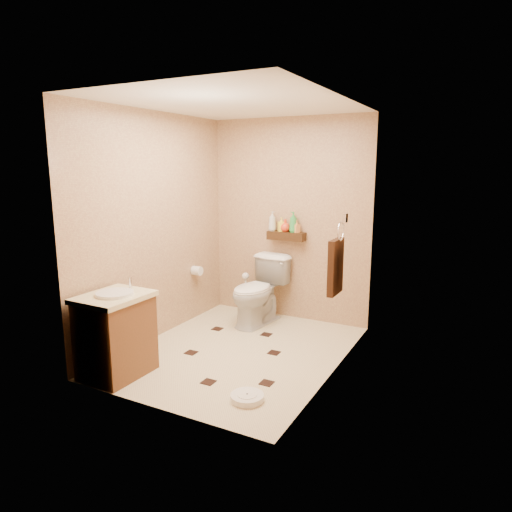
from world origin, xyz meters
The scene contains 19 objects.
ground centered at (0.00, 0.00, 0.00)m, with size 2.50×2.50×0.00m, color beige.
wall_back centered at (0.00, 1.25, 1.20)m, with size 2.00×0.04×2.40m, color tan.
wall_front centered at (0.00, -1.25, 1.20)m, with size 2.00×0.04×2.40m, color tan.
wall_left centered at (-1.00, 0.00, 1.20)m, with size 0.04×2.50×2.40m, color tan.
wall_right centered at (1.00, 0.00, 1.20)m, with size 0.04×2.50×2.40m, color tan.
ceiling centered at (0.00, 0.00, 2.40)m, with size 2.00×2.50×0.02m, color white.
wall_shelf centered at (0.00, 1.17, 1.02)m, with size 0.46×0.14×0.10m, color #3D2210.
floor_accents centered at (0.02, -0.06, 0.00)m, with size 1.20×1.36×0.01m.
toilet centered at (-0.20, 0.83, 0.40)m, with size 0.45×0.78×0.80m, color white.
vanity centered at (-0.70, -0.95, 0.38)m, with size 0.51×0.62×0.86m.
bathroom_scale centered at (0.56, -0.82, 0.03)m, with size 0.28×0.28×0.05m.
toilet_brush centered at (-0.50, 1.07, 0.19)m, with size 0.12×0.12×0.54m.
towel_ring centered at (0.91, 0.25, 0.95)m, with size 0.12×0.30×0.76m.
toilet_paper centered at (-0.94, 0.65, 0.60)m, with size 0.12×0.11×0.12m.
bottle_a centered at (-0.19, 1.17, 1.19)m, with size 0.09×0.09×0.24m, color beige.
bottle_b centered at (-0.07, 1.17, 1.15)m, with size 0.08×0.08×0.17m, color yellow.
bottle_c centered at (-0.02, 1.17, 1.15)m, with size 0.12×0.12×0.15m, color red.
bottle_d centered at (0.09, 1.17, 1.19)m, with size 0.09×0.09×0.24m, color green.
bottle_e centered at (0.13, 1.17, 1.14)m, with size 0.07×0.07×0.15m, color #E0934A.
Camera 1 is at (2.17, -3.76, 1.85)m, focal length 32.00 mm.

